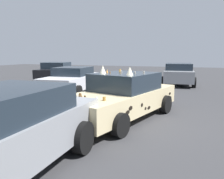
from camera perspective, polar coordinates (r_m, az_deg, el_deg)
ground_plane at (r=7.27m, az=2.24°, el=-7.15°), size 60.00×60.00×0.00m
art_car_decorated at (r=7.16m, az=2.52°, el=-1.66°), size 4.86×2.90×1.65m
parked_sedan_row_back_center at (r=17.03m, az=-13.51°, el=4.31°), size 4.44×2.66×1.42m
parked_sedan_near_left at (r=15.68m, az=16.34°, el=3.86°), size 4.23×2.27×1.40m
parked_sedan_behind_right at (r=12.02m, az=-9.81°, el=2.41°), size 4.50×2.26×1.33m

